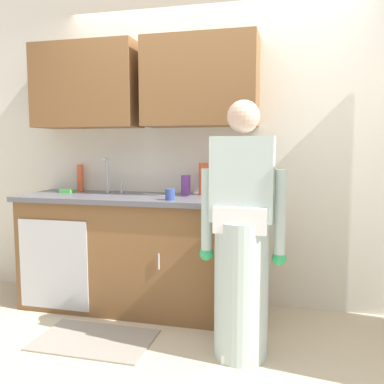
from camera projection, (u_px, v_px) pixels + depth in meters
The scene contains 14 objects.
ground_plane at pixel (179, 355), 2.67m from camera, with size 9.00×9.00×0.00m, color beige.
kitchen_wall_with_uppers at pixel (195, 130), 3.50m from camera, with size 4.80×0.44×2.70m.
counter_cabinet at pixel (138, 254), 3.42m from camera, with size 1.90×0.62×0.90m.
countertop at pixel (137, 198), 3.37m from camera, with size 1.96×0.66×0.04m, color #595960.
sink at pixel (105, 196), 3.45m from camera, with size 0.50×0.36×0.35m.
person_at_sink at pixel (242, 250), 2.59m from camera, with size 0.55×0.34×1.62m.
floor_mat at pixel (94, 340), 2.86m from camera, with size 0.80×0.50×0.01m, color gray.
bottle_water_tall at pixel (80, 178), 3.74m from camera, with size 0.06×0.06×0.24m, color #E05933.
bottle_soap at pixel (229, 181), 3.36m from camera, with size 0.08×0.08×0.24m, color #D8D14C.
bottle_water_short at pixel (186, 185), 3.42m from camera, with size 0.08×0.08×0.16m, color #66388C.
bottle_dish_liquid at pixel (204, 179), 3.43m from camera, with size 0.08×0.08×0.26m, color #E05933.
cup_by_sink at pixel (170, 194), 3.09m from camera, with size 0.08×0.08×0.08m, color #33478C.
knife_on_counter at pixel (155, 195), 3.41m from camera, with size 0.24×0.02×0.01m, color silver.
sponge at pixel (67, 191), 3.58m from camera, with size 0.11×0.07×0.03m, color #4CBF4C.
Camera 1 is at (0.70, -2.44, 1.34)m, focal length 38.71 mm.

